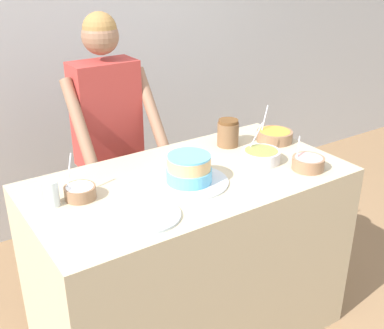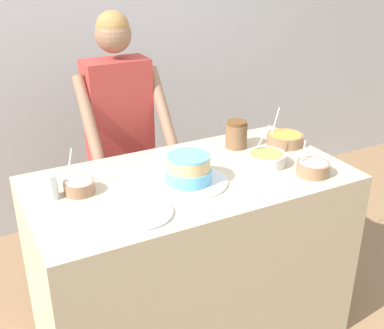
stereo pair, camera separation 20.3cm
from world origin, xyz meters
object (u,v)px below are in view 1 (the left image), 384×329
object	(u,v)px
frosting_bowl_white	(80,191)
ceramic_plate	(146,215)
frosting_bowl_olive	(261,155)
person_baker	(108,128)
frosting_bowl_orange	(275,136)
drinking_glass	(52,193)
cake	(189,171)
stoneware_jar	(228,133)
frosting_bowl_pink	(308,163)

from	to	relation	value
frosting_bowl_white	ceramic_plate	size ratio (longest dim) A/B	0.69
ceramic_plate	frosting_bowl_olive	bearing A→B (deg)	12.03
person_baker	frosting_bowl_orange	world-z (taller)	person_baker
drinking_glass	frosting_bowl_orange	bearing A→B (deg)	1.24
cake	frosting_bowl_olive	distance (m)	0.43
frosting_bowl_white	cake	bearing A→B (deg)	-16.25
person_baker	frosting_bowl_white	distance (m)	0.72
frosting_bowl_olive	drinking_glass	distance (m)	1.03
cake	frosting_bowl_olive	xyz separation A→B (m)	(0.43, -0.00, -0.02)
cake	ceramic_plate	xyz separation A→B (m)	(-0.31, -0.16, -0.05)
frosting_bowl_orange	stoneware_jar	distance (m)	0.27
frosting_bowl_pink	cake	bearing A→B (deg)	160.86
ceramic_plate	drinking_glass	bearing A→B (deg)	133.32
person_baker	frosting_bowl_orange	distance (m)	0.93
frosting_bowl_white	stoneware_jar	bearing A→B (deg)	8.02
frosting_bowl_orange	frosting_bowl_white	distance (m)	1.14
frosting_bowl_orange	drinking_glass	size ratio (longest dim) A/B	1.74
cake	ceramic_plate	distance (m)	0.35
frosting_bowl_pink	ceramic_plate	xyz separation A→B (m)	(-0.87, 0.04, -0.03)
person_baker	ceramic_plate	world-z (taller)	person_baker
frosting_bowl_white	drinking_glass	bearing A→B (deg)	178.29
frosting_bowl_olive	cake	bearing A→B (deg)	179.97
person_baker	frosting_bowl_olive	world-z (taller)	person_baker
person_baker	frosting_bowl_orange	xyz separation A→B (m)	(0.74, -0.57, -0.02)
ceramic_plate	cake	bearing A→B (deg)	27.08
frosting_bowl_white	stoneware_jar	size ratio (longest dim) A/B	1.30
frosting_bowl_pink	frosting_bowl_olive	distance (m)	0.23
frosting_bowl_orange	person_baker	bearing A→B (deg)	142.30
cake	person_baker	bearing A→B (deg)	94.88
cake	frosting_bowl_white	world-z (taller)	frosting_bowl_white
ceramic_plate	stoneware_jar	size ratio (longest dim) A/B	1.90
frosting_bowl_pink	stoneware_jar	bearing A→B (deg)	106.83
cake	frosting_bowl_olive	bearing A→B (deg)	-0.03
frosting_bowl_pink	stoneware_jar	size ratio (longest dim) A/B	1.06
frosting_bowl_white	frosting_bowl_orange	bearing A→B (deg)	1.55
person_baker	frosting_bowl_olive	xyz separation A→B (m)	(0.49, -0.74, -0.02)
person_baker	frosting_bowl_white	xyz separation A→B (m)	(-0.41, -0.60, -0.02)
cake	frosting_bowl_pink	bearing A→B (deg)	-19.14
stoneware_jar	ceramic_plate	bearing A→B (deg)	-150.10
person_baker	ceramic_plate	distance (m)	0.93
frosting_bowl_pink	frosting_bowl_olive	world-z (taller)	frosting_bowl_olive
frosting_bowl_orange	drinking_glass	bearing A→B (deg)	-178.76
ceramic_plate	frosting_bowl_white	bearing A→B (deg)	118.70
drinking_glass	stoneware_jar	distance (m)	1.02
frosting_bowl_white	frosting_bowl_olive	xyz separation A→B (m)	(0.90, -0.14, 0.00)
frosting_bowl_pink	frosting_bowl_white	bearing A→B (deg)	162.17
cake	stoneware_jar	size ratio (longest dim) A/B	2.46
frosting_bowl_olive	stoneware_jar	world-z (taller)	frosting_bowl_olive
drinking_glass	ceramic_plate	size ratio (longest dim) A/B	0.41
frosting_bowl_orange	ceramic_plate	size ratio (longest dim) A/B	0.71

